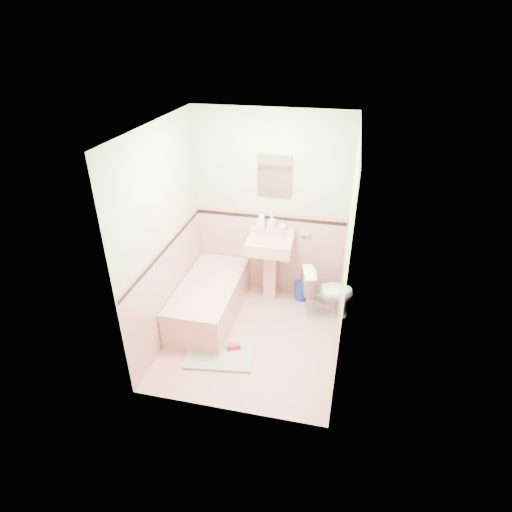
% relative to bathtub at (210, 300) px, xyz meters
% --- Properties ---
extents(floor, '(2.20, 2.20, 0.00)m').
position_rel_bathtub_xyz_m(floor, '(0.63, -0.33, -0.23)').
color(floor, '#D29389').
rests_on(floor, ground).
extents(ceiling, '(2.20, 2.20, 0.00)m').
position_rel_bathtub_xyz_m(ceiling, '(0.63, -0.33, 2.27)').
color(ceiling, white).
rests_on(ceiling, ground).
extents(wall_back, '(2.50, 0.00, 2.50)m').
position_rel_bathtub_xyz_m(wall_back, '(0.63, 0.77, 1.02)').
color(wall_back, beige).
rests_on(wall_back, ground).
extents(wall_front, '(2.50, 0.00, 2.50)m').
position_rel_bathtub_xyz_m(wall_front, '(0.63, -1.43, 1.02)').
color(wall_front, beige).
rests_on(wall_front, ground).
extents(wall_left, '(0.00, 2.50, 2.50)m').
position_rel_bathtub_xyz_m(wall_left, '(-0.37, -0.33, 1.02)').
color(wall_left, beige).
rests_on(wall_left, ground).
extents(wall_right, '(0.00, 2.50, 2.50)m').
position_rel_bathtub_xyz_m(wall_right, '(1.63, -0.33, 1.02)').
color(wall_right, beige).
rests_on(wall_right, ground).
extents(wainscot_back, '(2.00, 0.00, 2.00)m').
position_rel_bathtub_xyz_m(wainscot_back, '(0.63, 0.76, 0.38)').
color(wainscot_back, '#D4998E').
rests_on(wainscot_back, ground).
extents(wainscot_front, '(2.00, 0.00, 2.00)m').
position_rel_bathtub_xyz_m(wainscot_front, '(0.63, -1.42, 0.38)').
color(wainscot_front, '#D4998E').
rests_on(wainscot_front, ground).
extents(wainscot_left, '(0.00, 2.20, 2.20)m').
position_rel_bathtub_xyz_m(wainscot_left, '(-0.36, -0.33, 0.38)').
color(wainscot_left, '#D4998E').
rests_on(wainscot_left, ground).
extents(wainscot_right, '(0.00, 2.20, 2.20)m').
position_rel_bathtub_xyz_m(wainscot_right, '(1.62, -0.33, 0.38)').
color(wainscot_right, '#D4998E').
rests_on(wainscot_right, ground).
extents(accent_back, '(2.00, 0.00, 2.00)m').
position_rel_bathtub_xyz_m(accent_back, '(0.63, 0.75, 0.90)').
color(accent_back, black).
rests_on(accent_back, ground).
extents(accent_front, '(2.00, 0.00, 2.00)m').
position_rel_bathtub_xyz_m(accent_front, '(0.63, -1.41, 0.90)').
color(accent_front, black).
rests_on(accent_front, ground).
extents(accent_left, '(0.00, 2.20, 2.20)m').
position_rel_bathtub_xyz_m(accent_left, '(-0.35, -0.33, 0.89)').
color(accent_left, black).
rests_on(accent_left, ground).
extents(accent_right, '(0.00, 2.20, 2.20)m').
position_rel_bathtub_xyz_m(accent_right, '(1.61, -0.33, 0.89)').
color(accent_right, black).
rests_on(accent_right, ground).
extents(cap_back, '(2.00, 0.00, 2.00)m').
position_rel_bathtub_xyz_m(cap_back, '(0.63, 0.75, 0.99)').
color(cap_back, '#D2908B').
rests_on(cap_back, ground).
extents(cap_front, '(2.00, 0.00, 2.00)m').
position_rel_bathtub_xyz_m(cap_front, '(0.63, -1.41, 0.99)').
color(cap_front, '#D2908B').
rests_on(cap_front, ground).
extents(cap_left, '(0.00, 2.20, 2.20)m').
position_rel_bathtub_xyz_m(cap_left, '(-0.35, -0.33, 1.00)').
color(cap_left, '#D2908B').
rests_on(cap_left, ground).
extents(cap_right, '(0.00, 2.20, 2.20)m').
position_rel_bathtub_xyz_m(cap_right, '(1.61, -0.33, 1.00)').
color(cap_right, '#D2908B').
rests_on(cap_right, ground).
extents(bathtub, '(0.70, 1.50, 0.45)m').
position_rel_bathtub_xyz_m(bathtub, '(0.00, 0.00, 0.00)').
color(bathtub, tan).
rests_on(bathtub, floor).
extents(tub_faucet, '(0.04, 0.12, 0.04)m').
position_rel_bathtub_xyz_m(tub_faucet, '(0.00, 0.72, 0.41)').
color(tub_faucet, silver).
rests_on(tub_faucet, wall_back).
extents(sink, '(0.59, 0.48, 0.92)m').
position_rel_bathtub_xyz_m(sink, '(0.68, 0.53, 0.23)').
color(sink, tan).
rests_on(sink, floor).
extents(sink_faucet, '(0.02, 0.02, 0.10)m').
position_rel_bathtub_xyz_m(sink_faucet, '(0.68, 0.67, 0.72)').
color(sink_faucet, silver).
rests_on(sink_faucet, sink).
extents(medicine_cabinet, '(0.43, 0.04, 0.53)m').
position_rel_bathtub_xyz_m(medicine_cabinet, '(0.68, 0.74, 1.47)').
color(medicine_cabinet, white).
rests_on(medicine_cabinet, wall_back).
extents(soap_dish, '(0.11, 0.07, 0.04)m').
position_rel_bathtub_xyz_m(soap_dish, '(1.10, 0.73, 0.72)').
color(soap_dish, tan).
rests_on(soap_dish, wall_back).
extents(soap_bottle_left, '(0.12, 0.12, 0.26)m').
position_rel_bathtub_xyz_m(soap_bottle_left, '(0.53, 0.71, 0.89)').
color(soap_bottle_left, '#B2B2B2').
rests_on(soap_bottle_left, sink).
extents(soap_bottle_mid, '(0.12, 0.12, 0.20)m').
position_rel_bathtub_xyz_m(soap_bottle_mid, '(0.66, 0.71, 0.85)').
color(soap_bottle_mid, '#B2B2B2').
rests_on(soap_bottle_mid, sink).
extents(soap_bottle_right, '(0.12, 0.12, 0.13)m').
position_rel_bathtub_xyz_m(soap_bottle_right, '(0.81, 0.71, 0.82)').
color(soap_bottle_right, '#B2B2B2').
rests_on(soap_bottle_right, sink).
extents(tube, '(0.04, 0.04, 0.12)m').
position_rel_bathtub_xyz_m(tube, '(0.47, 0.71, 0.82)').
color(tube, white).
rests_on(tube, sink).
extents(toilet, '(0.72, 0.52, 0.67)m').
position_rel_bathtub_xyz_m(toilet, '(1.47, 0.36, 0.11)').
color(toilet, white).
rests_on(toilet, floor).
extents(bucket, '(0.26, 0.26, 0.23)m').
position_rel_bathtub_xyz_m(bucket, '(1.12, 0.62, -0.11)').
color(bucket, '#1A2EA0').
rests_on(bucket, floor).
extents(bath_mat, '(0.83, 0.61, 0.03)m').
position_rel_bathtub_xyz_m(bath_mat, '(0.34, -0.72, -0.21)').
color(bath_mat, gray).
rests_on(bath_mat, floor).
extents(shoe, '(0.17, 0.13, 0.06)m').
position_rel_bathtub_xyz_m(shoe, '(0.48, -0.60, -0.16)').
color(shoe, '#BF1E59').
rests_on(shoe, bath_mat).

